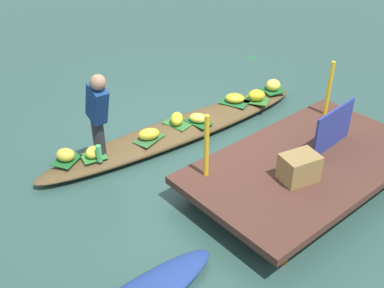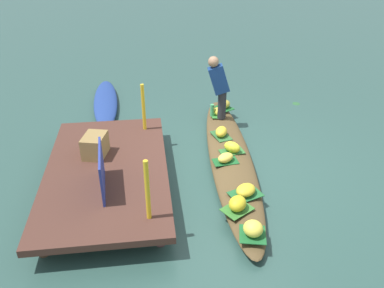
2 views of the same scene
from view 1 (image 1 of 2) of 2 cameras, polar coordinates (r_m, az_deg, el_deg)
canal_water at (r=7.25m, az=-1.46°, el=1.05°), size 40.00×40.00×0.00m
dock_platform at (r=6.23m, az=13.69°, el=-2.36°), size 3.20×1.80×0.37m
vendor_boat at (r=7.20m, az=-1.47°, el=1.74°), size 4.67×1.04×0.20m
leaf_mat_0 at (r=6.80m, az=-5.23°, el=0.64°), size 0.48×0.36×0.01m
banana_bunch_0 at (r=6.76m, az=-5.26°, el=1.22°), size 0.36×0.30×0.16m
leaf_mat_1 at (r=7.89m, az=7.81°, el=5.27°), size 0.46×0.49×0.01m
banana_bunch_1 at (r=7.85m, az=7.86°, el=5.88°), size 0.36×0.35×0.19m
leaf_mat_2 at (r=7.19m, az=0.79°, el=2.69°), size 0.28×0.42×0.01m
banana_bunch_2 at (r=7.16m, az=0.79°, el=3.18°), size 0.31×0.34×0.14m
leaf_mat_3 at (r=6.52m, az=-11.83°, el=-1.53°), size 0.37×0.31×0.01m
banana_bunch_3 at (r=6.48m, az=-11.90°, el=-0.97°), size 0.28×0.26×0.16m
leaf_mat_4 at (r=8.29m, az=9.79°, el=6.48°), size 0.41×0.39×0.01m
banana_bunch_4 at (r=8.25m, az=9.85°, el=7.07°), size 0.33×0.33×0.19m
leaf_mat_5 at (r=6.55m, az=-15.01°, el=-1.89°), size 0.45×0.42×0.01m
banana_bunch_5 at (r=6.50m, az=-15.12°, el=-1.27°), size 0.32×0.33×0.17m
leaf_mat_6 at (r=7.14m, az=-1.85°, el=2.46°), size 0.31×0.44×0.01m
banana_bunch_6 at (r=7.10m, az=-1.86°, el=3.08°), size 0.33×0.34×0.18m
leaf_mat_7 at (r=7.80m, az=5.21°, el=5.11°), size 0.45×0.52×0.01m
banana_bunch_7 at (r=7.77m, az=5.23°, el=5.57°), size 0.39×0.40×0.14m
vendor_person at (r=6.18m, az=-11.40°, el=4.06°), size 0.21×0.44×1.24m
water_bottle at (r=6.36m, az=-11.23°, el=-1.14°), size 0.08×0.08×0.25m
market_banner at (r=6.42m, az=16.82°, el=1.88°), size 0.85×0.09×0.58m
railing_post_west at (r=7.17m, az=16.31°, el=6.49°), size 0.06×0.06×0.84m
railing_post_east at (r=5.53m, az=1.77°, el=-0.30°), size 0.06×0.06×0.84m
produce_crate at (r=5.74m, az=12.89°, el=-2.82°), size 0.50×0.42×0.34m
drifting_plant_1 at (r=10.12m, az=7.15°, el=10.38°), size 0.26×0.27×0.01m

